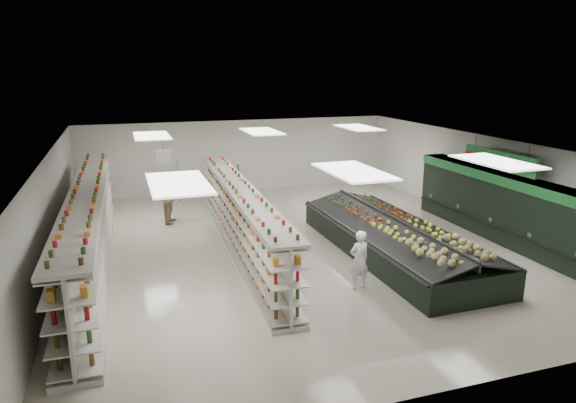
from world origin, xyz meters
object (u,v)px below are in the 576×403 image
object	(u,v)px
soda_endcap	(226,188)
shopper_background	(172,197)
produce_island	(394,238)
gondola_left	(90,231)
shopper_main	(359,260)
gondola_center	(240,220)

from	to	relation	value
soda_endcap	shopper_background	xyz separation A→B (m)	(-2.26, -1.44, 0.15)
produce_island	shopper_background	bearing A→B (deg)	137.35
soda_endcap	gondola_left	bearing A→B (deg)	-134.69
shopper_main	gondola_center	bearing A→B (deg)	-71.85
gondola_center	shopper_background	distance (m)	3.83
produce_island	shopper_background	world-z (taller)	shopper_background
shopper_main	shopper_background	xyz separation A→B (m)	(-3.88, 7.41, 0.16)
gondola_left	gondola_center	world-z (taller)	gondola_left
gondola_left	produce_island	xyz separation A→B (m)	(8.60, -1.99, -0.47)
gondola_center	shopper_background	world-z (taller)	gondola_center
produce_island	shopper_background	distance (m)	8.12
shopper_main	soda_endcap	bearing A→B (deg)	-89.79
shopper_background	soda_endcap	bearing A→B (deg)	-39.29
gondola_left	produce_island	world-z (taller)	gondola_left
gondola_left	shopper_main	size ratio (longest dim) A/B	8.10
gondola_center	soda_endcap	world-z (taller)	gondola_center
produce_island	shopper_main	size ratio (longest dim) A/B	5.04
gondola_left	shopper_background	size ratio (longest dim) A/B	6.72
produce_island	soda_endcap	world-z (taller)	soda_endcap
shopper_main	shopper_background	size ratio (longest dim) A/B	0.83
shopper_background	gondola_left	bearing A→B (deg)	161.32
soda_endcap	shopper_main	bearing A→B (deg)	-79.60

